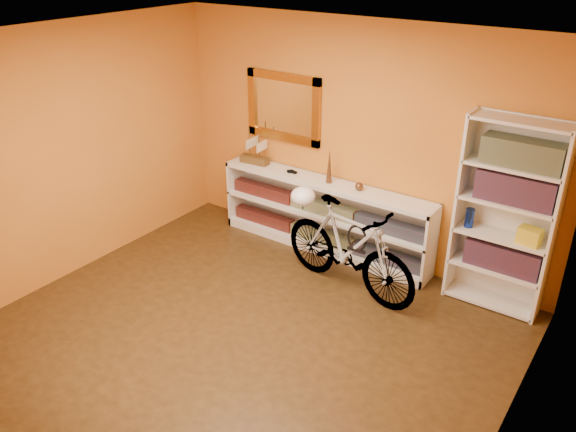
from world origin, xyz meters
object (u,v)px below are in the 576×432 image
Objects in this scene: bicycle at (348,248)px; helmet at (303,196)px; bookcase at (505,217)px; console_unit at (324,216)px.

helmet is at bearing 90.00° from bicycle.
bookcase is 1.51m from bicycle.
helmet is at bearing -165.23° from bookcase.
bookcase is at bearing -55.64° from bicycle.
bookcase is 1.99m from helmet.
bookcase reaches higher than bicycle.
bicycle reaches higher than console_unit.
helmet is (0.02, -0.48, 0.43)m from console_unit.
bookcase is (1.95, 0.03, 0.52)m from console_unit.
bicycle is (0.65, -0.58, 0.06)m from console_unit.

